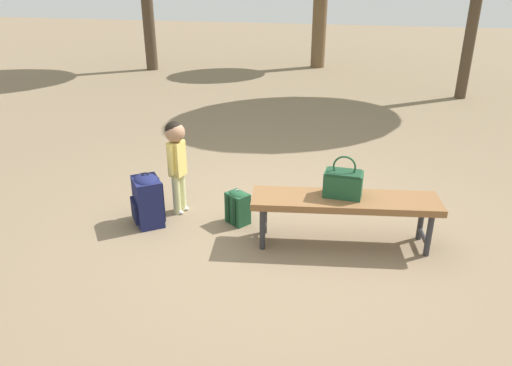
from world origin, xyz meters
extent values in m
plane|color=#7F6B51|center=(0.00, 0.00, 0.00)|extent=(40.00, 40.00, 0.00)
cube|color=brown|center=(-0.62, 0.18, 0.42)|extent=(1.64, 0.65, 0.06)
cylinder|color=#2D2D33|center=(0.05, 0.43, 0.20)|extent=(0.05, 0.05, 0.39)
cylinder|color=#2D2D33|center=(0.09, 0.15, 0.20)|extent=(0.05, 0.05, 0.39)
cylinder|color=#2D2D33|center=(-1.33, 0.21, 0.20)|extent=(0.05, 0.05, 0.39)
cylinder|color=#2D2D33|center=(-1.29, -0.07, 0.20)|extent=(0.05, 0.05, 0.39)
cylinder|color=#2D2D33|center=(0.07, 0.29, 0.10)|extent=(0.08, 0.28, 0.04)
cylinder|color=#2D2D33|center=(-1.31, 0.07, 0.10)|extent=(0.08, 0.28, 0.04)
cube|color=#1E4C2D|center=(-0.59, 0.15, 0.56)|extent=(0.33, 0.20, 0.22)
cube|color=#163922|center=(-0.59, 0.15, 0.67)|extent=(0.30, 0.20, 0.02)
torus|color=#1E4C2D|center=(-0.59, 0.15, 0.72)|extent=(0.20, 0.03, 0.20)
cylinder|color=#CCCC8C|center=(1.00, -0.12, 0.20)|extent=(0.08, 0.08, 0.40)
cylinder|color=#CCCC8C|center=(1.02, -0.03, 0.20)|extent=(0.08, 0.08, 0.40)
ellipsoid|color=white|center=(0.98, -0.11, 0.02)|extent=(0.10, 0.07, 0.04)
ellipsoid|color=white|center=(1.00, -0.02, 0.02)|extent=(0.10, 0.07, 0.04)
cube|color=#E5CC66|center=(1.01, -0.07, 0.57)|extent=(0.15, 0.17, 0.34)
cylinder|color=#E5CC66|center=(0.99, -0.17, 0.59)|extent=(0.06, 0.06, 0.29)
cylinder|color=#E5CC66|center=(1.04, 0.02, 0.59)|extent=(0.06, 0.06, 0.29)
sphere|color=#A57A5B|center=(1.01, -0.07, 0.83)|extent=(0.19, 0.19, 0.19)
sphere|color=black|center=(1.02, -0.07, 0.85)|extent=(0.17, 0.17, 0.17)
cube|color=#191E4C|center=(1.21, 0.23, 0.23)|extent=(0.37, 0.39, 0.46)
ellipsoid|color=#191E4C|center=(1.21, 0.23, 0.45)|extent=(0.35, 0.37, 0.10)
cube|color=black|center=(1.31, 0.31, 0.16)|extent=(0.16, 0.19, 0.21)
cube|color=black|center=(1.06, 0.21, 0.23)|extent=(0.05, 0.05, 0.39)
cube|color=black|center=(1.15, 0.10, 0.23)|extent=(0.05, 0.05, 0.39)
torus|color=black|center=(1.21, 0.23, 0.49)|extent=(0.07, 0.06, 0.08)
cube|color=#1E4C2D|center=(0.38, 0.02, 0.15)|extent=(0.26, 0.25, 0.31)
ellipsoid|color=#1E4C2D|center=(0.38, 0.02, 0.30)|extent=(0.25, 0.23, 0.07)
cube|color=#13311D|center=(0.34, -0.05, 0.11)|extent=(0.13, 0.10, 0.14)
cube|color=#13311D|center=(0.47, 0.06, 0.15)|extent=(0.04, 0.03, 0.26)
cube|color=#13311D|center=(0.39, 0.12, 0.15)|extent=(0.04, 0.03, 0.26)
torus|color=#B2B2B7|center=(0.38, 0.02, 0.33)|extent=(0.04, 0.05, 0.05)
cylinder|color=#473828|center=(-2.43, -5.88, 1.77)|extent=(0.21, 0.21, 3.54)
cylinder|color=brown|center=(0.65, -8.56, 1.34)|extent=(0.35, 0.35, 2.69)
camera|label=1|loc=(-0.74, 3.96, 2.21)|focal=33.67mm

